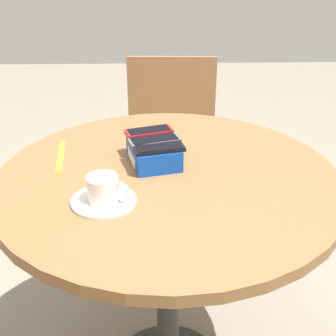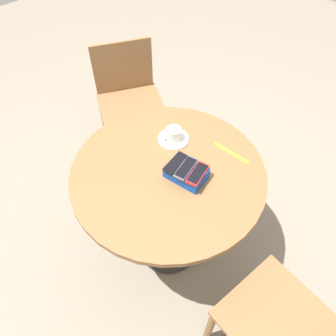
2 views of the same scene
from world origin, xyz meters
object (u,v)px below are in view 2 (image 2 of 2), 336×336
(chair_near_window, at_px, (289,333))
(round_table, at_px, (168,187))
(lanyard_strap, at_px, (231,153))
(phone_box, at_px, (186,173))
(phone_gray, at_px, (186,168))
(phone_black, at_px, (176,163))
(coffee_cup, at_px, (173,134))
(chair_far_side, at_px, (130,102))
(phone_red, at_px, (198,174))
(saucer, at_px, (173,139))

(chair_near_window, bearing_deg, round_table, -2.54)
(lanyard_strap, bearing_deg, phone_box, 81.81)
(phone_gray, xyz_separation_m, phone_black, (0.05, 0.01, -0.00))
(phone_box, bearing_deg, coffee_cup, -28.11)
(phone_gray, bearing_deg, phone_box, -117.97)
(phone_box, distance_m, chair_far_side, 1.03)
(phone_box, distance_m, coffee_cup, 0.25)
(phone_box, relative_size, lanyard_strap, 1.00)
(round_table, relative_size, phone_black, 6.47)
(phone_red, bearing_deg, round_table, 19.94)
(lanyard_strap, relative_size, chair_far_side, 0.24)
(round_table, height_order, phone_gray, phone_gray)
(phone_box, relative_size, phone_red, 1.39)
(round_table, distance_m, phone_black, 0.19)
(phone_gray, xyz_separation_m, chair_near_window, (-0.72, 0.07, -0.37))
(saucer, bearing_deg, round_table, 130.75)
(round_table, distance_m, coffee_cup, 0.26)
(chair_near_window, relative_size, chair_far_side, 1.01)
(phone_red, height_order, coffee_cup, phone_red)
(chair_near_window, bearing_deg, lanyard_strap, -26.53)
(round_table, relative_size, chair_far_side, 1.10)
(phone_red, distance_m, lanyard_strap, 0.26)
(round_table, relative_size, saucer, 5.87)
(phone_black, relative_size, lanyard_strap, 0.72)
(coffee_cup, relative_size, chair_near_window, 0.12)
(chair_near_window, bearing_deg, chair_far_side, -14.35)
(phone_black, bearing_deg, phone_red, -165.81)
(round_table, height_order, phone_red, phone_red)
(lanyard_strap, height_order, chair_near_window, chair_near_window)
(phone_red, distance_m, saucer, 0.30)
(round_table, height_order, phone_black, phone_black)
(phone_box, xyz_separation_m, coffee_cup, (0.22, -0.12, 0.01))
(phone_black, bearing_deg, round_table, 38.73)
(coffee_cup, height_order, chair_far_side, chair_far_side)
(phone_box, relative_size, saucer, 1.27)
(chair_far_side, bearing_deg, coffee_cup, 161.92)
(round_table, xyz_separation_m, chair_far_side, (0.84, -0.38, -0.18))
(lanyard_strap, xyz_separation_m, chair_far_side, (0.96, -0.08, -0.31))
(round_table, relative_size, lanyard_strap, 4.63)
(phone_red, xyz_separation_m, coffee_cup, (0.27, -0.10, -0.03))
(chair_far_side, bearing_deg, lanyard_strap, 175.26)
(phone_red, relative_size, chair_near_window, 0.17)
(chair_near_window, distance_m, chair_far_side, 1.69)
(phone_box, bearing_deg, chair_far_side, -20.58)
(coffee_cup, distance_m, lanyard_strap, 0.30)
(round_table, bearing_deg, phone_gray, -156.34)
(phone_box, xyz_separation_m, lanyard_strap, (-0.04, -0.27, -0.03))
(coffee_cup, bearing_deg, phone_red, 159.16)
(phone_box, relative_size, coffee_cup, 1.94)
(round_table, distance_m, phone_red, 0.24)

